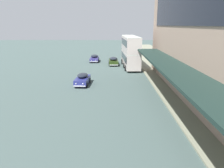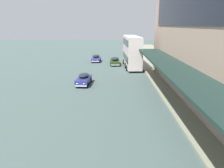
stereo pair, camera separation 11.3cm
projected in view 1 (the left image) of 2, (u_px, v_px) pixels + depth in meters
transit_bus_kerbside_front at (131, 51)px, 41.09m from camera, size 3.00×11.25×5.86m
sedan_oncoming_front at (114, 61)px, 44.29m from camera, size 2.02×5.01×1.62m
sedan_second_mid at (95, 58)px, 48.02m from camera, size 1.93×4.25×1.57m
sedan_trailing_near at (83, 79)px, 29.56m from camera, size 1.92×4.34×1.55m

